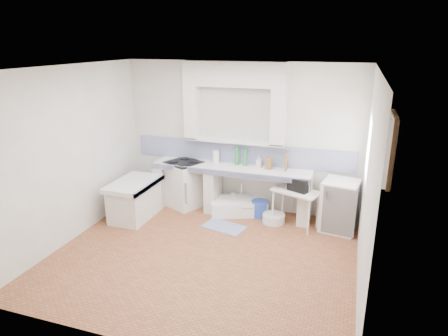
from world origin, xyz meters
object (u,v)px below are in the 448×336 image
(sink, at_px, (238,207))
(side_table, at_px, (295,208))
(stove, at_px, (184,185))
(fridge, at_px, (340,206))

(sink, height_order, side_table, side_table)
(stove, distance_m, side_table, 2.23)
(stove, height_order, side_table, stove)
(stove, height_order, fridge, fridge)
(sink, bearing_deg, fridge, -25.60)
(stove, bearing_deg, sink, 24.33)
(side_table, height_order, fridge, fridge)
(sink, bearing_deg, stove, 157.65)
(sink, xyz_separation_m, fridge, (1.84, -0.12, 0.32))
(sink, bearing_deg, side_table, -32.84)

